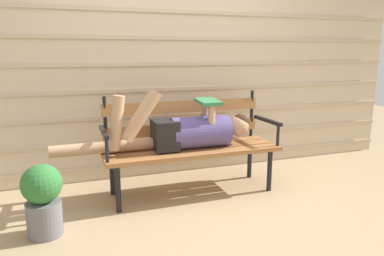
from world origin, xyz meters
TOP-DOWN VIEW (x-y plane):
  - ground_plane at (0.00, 0.00)m, footprint 12.00×12.00m
  - house_siding at (0.00, 0.81)m, footprint 5.38×0.08m
  - park_bench at (0.00, 0.24)m, footprint 1.56×0.50m
  - reclining_person at (-0.07, 0.17)m, footprint 1.74×0.28m
  - potted_plant at (-1.22, -0.22)m, footprint 0.27×0.27m

SIDE VIEW (x-z plane):
  - ground_plane at x=0.00m, z-range 0.00..0.00m
  - potted_plant at x=-1.22m, z-range 0.02..0.53m
  - park_bench at x=0.00m, z-range 0.03..0.91m
  - reclining_person at x=-0.07m, z-range 0.31..0.86m
  - house_siding at x=0.00m, z-range 0.00..2.28m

